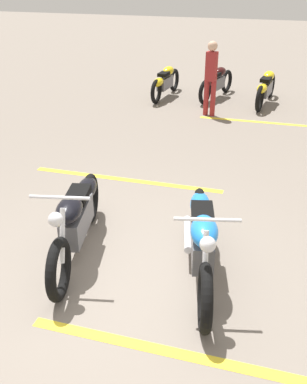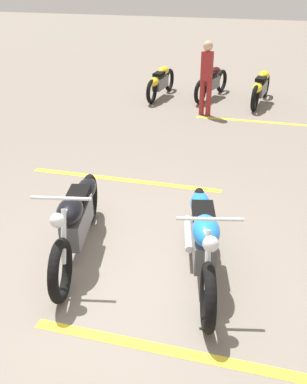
{
  "view_description": "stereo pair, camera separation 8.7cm",
  "coord_description": "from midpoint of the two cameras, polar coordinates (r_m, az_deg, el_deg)",
  "views": [
    {
      "loc": [
        -3.55,
        -1.52,
        3.06
      ],
      "look_at": [
        0.93,
        0.0,
        0.65
      ],
      "focal_mm": 40.7,
      "sensor_mm": 36.0,
      "label": 1
    },
    {
      "loc": [
        -3.58,
        -1.44,
        3.06
      ],
      "look_at": [
        0.93,
        0.0,
        0.65
      ],
      "focal_mm": 40.7,
      "sensor_mm": 36.0,
      "label": 2
    }
  ],
  "objects": [
    {
      "name": "parking_stripe_near",
      "position": [
        4.14,
        5.53,
        -20.72
      ],
      "size": [
        0.26,
        3.2,
        0.01
      ],
      "primitive_type": "cube",
      "rotation": [
        0.0,
        0.0,
        1.62
      ],
      "color": "yellow",
      "rests_on": "ground"
    },
    {
      "name": "motorcycle_row_left",
      "position": [
        11.98,
        7.3,
        14.07
      ],
      "size": [
        2.03,
        0.55,
        0.77
      ],
      "rotation": [
        0.0,
        0.0,
        -0.21
      ],
      "color": "black",
      "rests_on": "ground"
    },
    {
      "name": "motorcycle_bright_foreground",
      "position": [
        4.8,
        5.94,
        -5.9
      ],
      "size": [
        2.18,
        0.83,
        1.04
      ],
      "rotation": [
        0.0,
        0.0,
        3.41
      ],
      "color": "black",
      "rests_on": "ground"
    },
    {
      "name": "parking_stripe_mid",
      "position": [
        7.15,
        -4.27,
        1.6
      ],
      "size": [
        0.26,
        3.2,
        0.01
      ],
      "primitive_type": "cube",
      "rotation": [
        0.0,
        0.0,
        1.62
      ],
      "color": "yellow",
      "rests_on": "ground"
    },
    {
      "name": "motorcycle_dark_foreground",
      "position": [
        5.21,
        -10.48,
        -3.38
      ],
      "size": [
        2.19,
        0.81,
        1.04
      ],
      "rotation": [
        0.0,
        0.0,
        3.39
      ],
      "color": "black",
      "rests_on": "ground"
    },
    {
      "name": "ground_plane",
      "position": [
        4.93,
        -3.85,
        -11.47
      ],
      "size": [
        60.0,
        60.0,
        0.0
      ],
      "primitive_type": "plane",
      "color": "slate"
    },
    {
      "name": "motorcycle_row_center",
      "position": [
        11.97,
        0.67,
        14.26
      ],
      "size": [
        2.06,
        0.29,
        0.77
      ],
      "rotation": [
        0.0,
        0.0,
        -0.04
      ],
      "color": "black",
      "rests_on": "ground"
    },
    {
      "name": "parking_stripe_far",
      "position": [
        10.27,
        14.3,
        8.85
      ],
      "size": [
        0.26,
        3.2,
        0.01
      ],
      "primitive_type": "cube",
      "rotation": [
        0.0,
        0.0,
        1.62
      ],
      "color": "yellow",
      "rests_on": "ground"
    },
    {
      "name": "motorcycle_row_far_left",
      "position": [
        11.61,
        13.66,
        13.19
      ],
      "size": [
        2.11,
        0.36,
        0.8
      ],
      "rotation": [
        0.0,
        0.0,
        -0.09
      ],
      "color": "black",
      "rests_on": "ground"
    },
    {
      "name": "bystander_near_row",
      "position": [
        10.35,
        6.72,
        15.01
      ],
      "size": [
        0.22,
        0.28,
        1.69
      ],
      "rotation": [
        0.0,
        0.0,
        6.16
      ],
      "color": "maroon",
      "rests_on": "ground"
    }
  ]
}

